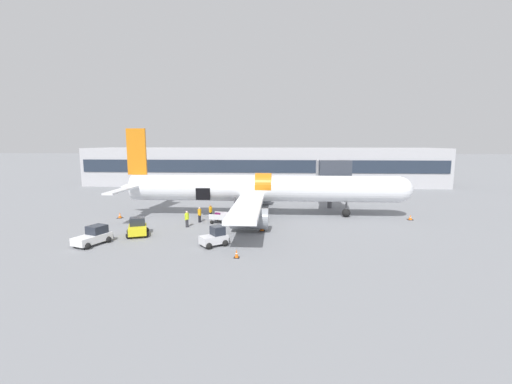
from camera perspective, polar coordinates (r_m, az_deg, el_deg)
The scene contains 17 objects.
ground_plane at distance 36.36m, azimuth -1.57°, elevation -5.85°, with size 500.00×500.00×0.00m, color gray.
terminal_strip at distance 73.45m, azimuth 1.09°, elevation 4.33°, with size 73.51×12.63×7.75m.
jet_bridge_stub at distance 46.50m, azimuth 12.45°, elevation 3.10°, with size 3.88×8.57×6.68m.
airplane at distance 41.28m, azimuth 0.51°, elevation 0.39°, with size 35.37×29.59×10.55m.
baggage_tug_lead at distance 33.34m, azimuth -25.46°, elevation -6.72°, with size 2.66×3.59×1.61m.
baggage_tug_mid at distance 29.98m, azimuth -6.89°, elevation -7.60°, with size 2.63×2.47×1.68m.
baggage_tug_rear at distance 34.88m, azimuth -19.14°, elevation -5.70°, with size 2.61×3.00×1.69m.
baggage_cart_loading at distance 38.29m, azimuth -5.67°, elevation -4.32°, with size 3.45×2.45×1.12m.
ground_crew_loader_a at distance 36.82m, azimuth -11.45°, elevation -4.37°, with size 0.53×0.59×1.74m.
ground_crew_loader_b at distance 38.79m, azimuth -9.40°, elevation -3.69°, with size 0.53×0.58×1.72m.
ground_crew_driver at distance 39.23m, azimuth 0.09°, elevation -3.47°, with size 0.58×0.39×1.69m.
ground_crew_supervisor at distance 40.28m, azimuth -7.58°, elevation -3.24°, with size 0.41×0.59×1.69m.
ground_crew_helper at distance 37.44m, azimuth -2.27°, elevation -4.00°, with size 0.56×0.56×1.75m.
safety_cone_nose at distance 43.45m, azimuth 24.33°, elevation -3.90°, with size 0.62×0.62×0.58m.
safety_cone_engine_left at distance 26.91m, azimuth -3.26°, elevation -10.28°, with size 0.44×0.44×0.64m.
safety_cone_wingtip at distance 34.73m, azimuth 1.01°, elevation -5.95°, with size 0.60×0.60×0.72m.
safety_cone_tail at distance 43.63m, azimuth -21.74°, elevation -3.66°, with size 0.61×0.61×0.65m.
Camera 1 is at (3.20, -35.13, 8.81)m, focal length 24.00 mm.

